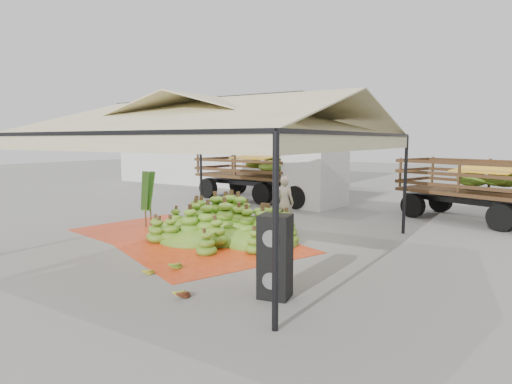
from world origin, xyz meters
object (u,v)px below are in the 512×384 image
Objects in this scene: vendor at (285,202)px; speaker_stack at (275,256)px; truck_left at (272,169)px; truck_right at (508,185)px; banana_heap at (225,217)px.

speaker_stack is at bearing 114.31° from vendor.
truck_left is 1.10× the size of truck_right.
speaker_stack reaches higher than banana_heap.
truck_right is (3.31, 9.79, 0.61)m from speaker_stack.
truck_left is (-3.41, 5.09, 0.69)m from vendor.
banana_heap is 0.70× the size of truck_left.
speaker_stack is 10.35m from truck_right.
truck_left is at bearing 109.21° from banana_heap.
speaker_stack is at bearing -43.59° from banana_heap.
banana_heap is 5.18m from speaker_stack.
speaker_stack is 12.36m from truck_left.
truck_right is (9.52, -0.86, -0.16)m from truck_left.
vendor is 0.25× the size of truck_right.
truck_left is (-2.47, 7.09, 0.98)m from banana_heap.
vendor is at bearing 64.70° from banana_heap.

